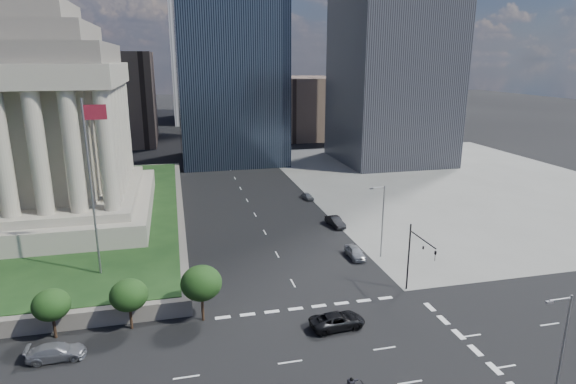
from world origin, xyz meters
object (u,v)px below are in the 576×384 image
object	(u,v)px
pickup_truck	(337,321)
street_lamp_north	(382,217)
war_memorial	(22,91)
traffic_signal_ne	(417,253)
flagpole	(92,179)
suv_grey	(56,352)
parked_sedan_mid	(335,222)
parked_sedan_near	(355,252)
street_lamp_south	(560,350)
parked_sedan_far	(307,196)

from	to	relation	value
pickup_truck	street_lamp_north	bearing A→B (deg)	-41.58
war_memorial	traffic_signal_ne	size ratio (longest dim) A/B	4.88
war_memorial	traffic_signal_ne	distance (m)	60.00
war_memorial	flagpole	world-z (taller)	war_memorial
suv_grey	parked_sedan_mid	size ratio (longest dim) A/B	1.07
war_memorial	suv_grey	xyz separation A→B (m)	(9.86, -37.70, -20.68)
pickup_truck	parked_sedan_mid	bearing A→B (deg)	-23.78
parked_sedan_near	street_lamp_south	bearing A→B (deg)	-83.74
traffic_signal_ne	pickup_truck	world-z (taller)	traffic_signal_ne
street_lamp_north	war_memorial	bearing A→B (deg)	154.08
street_lamp_south	parked_sedan_far	xyz separation A→B (m)	(-2.01, 60.00, -5.05)
traffic_signal_ne	parked_sedan_far	world-z (taller)	traffic_signal_ne
war_memorial	parked_sedan_far	xyz separation A→B (m)	(45.32, 6.00, -20.79)
flagpole	parked_sedan_near	bearing A→B (deg)	2.79
flagpole	street_lamp_south	distance (m)	46.81
street_lamp_north	parked_sedan_near	world-z (taller)	street_lamp_north
parked_sedan_near	parked_sedan_far	world-z (taller)	parked_sedan_near
parked_sedan_mid	pickup_truck	bearing A→B (deg)	-116.40
flagpole	pickup_truck	size ratio (longest dim) A/B	3.59
war_memorial	parked_sedan_mid	xyz separation A→B (m)	(45.50, -9.82, -20.63)
parked_sedan_mid	parked_sedan_far	size ratio (longest dim) A/B	1.30
war_memorial	traffic_signal_ne	xyz separation A→B (m)	(46.50, -34.30, -16.15)
street_lamp_north	parked_sedan_mid	xyz separation A→B (m)	(-1.83, 13.18, -4.90)
traffic_signal_ne	street_lamp_north	xyz separation A→B (m)	(0.83, 11.30, 0.41)
flagpole	pickup_truck	world-z (taller)	flagpole
parked_sedan_near	pickup_truck	bearing A→B (deg)	-116.40
traffic_signal_ne	street_lamp_north	size ratio (longest dim) A/B	0.80
street_lamp_south	street_lamp_north	size ratio (longest dim) A/B	1.00
parked_sedan_far	pickup_truck	bearing A→B (deg)	-111.90
flagpole	suv_grey	bearing A→B (deg)	-99.56
parked_sedan_near	parked_sedan_mid	bearing A→B (deg)	83.55
war_memorial	suv_grey	size ratio (longest dim) A/B	7.81
war_memorial	parked_sedan_mid	world-z (taller)	war_memorial
pickup_truck	suv_grey	bearing A→B (deg)	82.76
parked_sedan_near	traffic_signal_ne	bearing A→B (deg)	-77.90
street_lamp_south	pickup_truck	distance (m)	19.80
war_memorial	flagpole	xyz separation A→B (m)	(12.17, -24.00, -8.29)
war_memorial	parked_sedan_far	world-z (taller)	war_memorial
street_lamp_south	parked_sedan_far	size ratio (longest dim) A/B	2.79
war_memorial	street_lamp_south	xyz separation A→B (m)	(47.33, -54.00, -15.74)
flagpole	street_lamp_south	bearing A→B (deg)	-40.47
pickup_truck	parked_sedan_near	size ratio (longest dim) A/B	1.22
flagpole	parked_sedan_far	size ratio (longest dim) A/B	5.58
street_lamp_south	parked_sedan_mid	xyz separation A→B (m)	(-1.83, 44.18, -4.90)
street_lamp_south	parked_sedan_mid	world-z (taller)	street_lamp_south
war_memorial	pickup_truck	size ratio (longest dim) A/B	7.00
war_memorial	flagpole	size ratio (longest dim) A/B	1.95
parked_sedan_near	parked_sedan_far	xyz separation A→B (m)	(1.31, 28.44, -0.16)
street_lamp_north	parked_sedan_far	distance (m)	29.50
street_lamp_north	suv_grey	bearing A→B (deg)	-158.57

